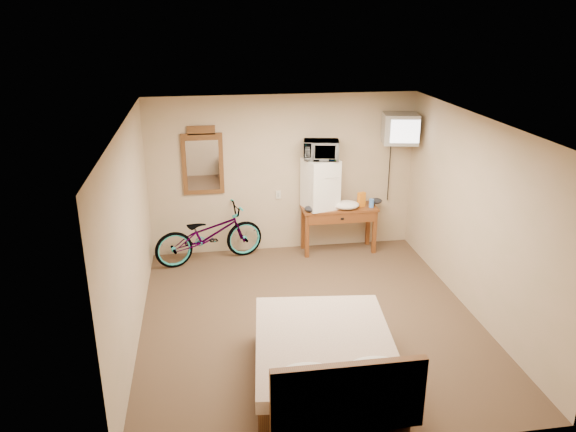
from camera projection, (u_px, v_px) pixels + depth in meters
The scene contains 13 objects.
room at pixel (311, 227), 6.70m from camera, with size 4.60×4.64×2.50m.
desk at pixel (339, 216), 8.90m from camera, with size 1.19×0.46×0.75m.
mini_fridge at pixel (320, 184), 8.73m from camera, with size 0.59×0.57×0.78m.
microwave at pixel (321, 150), 8.54m from camera, with size 0.53×0.36×0.29m, color white.
snack_bag at pixel (361, 200), 8.87m from camera, with size 0.12×0.07×0.23m, color orange.
blue_cup at pixel (371, 203), 8.85m from camera, with size 0.08×0.08×0.13m, color #4480E8.
cloth_cream at pixel (347, 205), 8.78m from camera, with size 0.41×0.31×0.13m, color white.
cloth_dark_a at pixel (312, 209), 8.67m from camera, with size 0.25×0.19×0.09m, color black.
cloth_dark_b at pixel (376, 201), 9.01m from camera, with size 0.20×0.17×0.09m, color black.
crt_television at pixel (400, 129), 8.57m from camera, with size 0.59×0.64×0.46m.
wall_mirror at pixel (203, 162), 8.53m from camera, with size 0.62×0.04×1.06m.
bicycle at pixel (209, 234), 8.61m from camera, with size 0.59×1.70×0.89m, color black.
bed at pixel (326, 363), 5.73m from camera, with size 1.60×2.00×0.90m.
Camera 1 is at (-1.22, -6.12, 3.70)m, focal length 35.00 mm.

